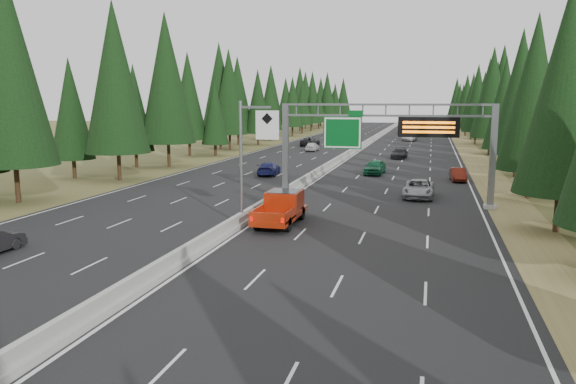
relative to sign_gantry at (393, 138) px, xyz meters
name	(u,v)px	position (x,y,z in m)	size (l,w,h in m)	color
road	(355,152)	(-8.92, 45.12, -5.23)	(32.00, 260.00, 0.08)	black
shoulder_right	(472,155)	(8.88, 45.12, -5.24)	(3.60, 260.00, 0.06)	olive
shoulder_left	(248,150)	(-26.72, 45.12, -5.24)	(3.60, 260.00, 0.06)	brown
median_barrier	(355,150)	(-8.92, 45.12, -4.85)	(0.70, 260.00, 0.85)	#989893
sign_gantry	(393,138)	(0.00, 0.00, 0.00)	(16.75, 0.98, 7.80)	slate
hov_sign_pole	(249,154)	(-8.33, -9.92, -0.54)	(2.80, 0.50, 8.00)	slate
tree_row_right	(519,93)	(13.02, 30.54, 3.74)	(11.51, 242.56, 18.49)	black
tree_row_left	(207,94)	(-30.86, 37.99, 3.97)	(12.27, 246.68, 18.85)	black
silver_minivan	(419,189)	(1.96, 3.97, -4.45)	(2.46, 5.33, 1.48)	#99999D
red_pickup	(282,206)	(-6.54, -8.52, -4.04)	(2.28, 6.39, 2.08)	black
car_ahead_green	(375,167)	(-3.09, 18.32, -4.37)	(1.94, 4.82, 1.64)	#135535
car_ahead_dkred	(458,175)	(5.58, 15.00, -4.53)	(1.39, 3.98, 1.31)	#60180D
car_ahead_dkgrey	(399,153)	(-1.48, 36.99, -4.49)	(1.95, 4.80, 1.39)	black
car_ahead_white	(410,137)	(-1.47, 73.83, -4.42)	(2.56, 5.56, 1.55)	silver
car_ahead_far	(401,131)	(-4.54, 99.99, -4.42)	(1.82, 4.52, 1.54)	black
car_onc_blue	(269,168)	(-14.30, 14.89, -4.48)	(1.98, 4.87, 1.41)	navy
car_onc_white	(312,147)	(-15.86, 45.42, -4.45)	(1.73, 4.31, 1.47)	silver
car_onc_far	(310,142)	(-18.41, 55.65, -4.39)	(2.65, 5.74, 1.60)	black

